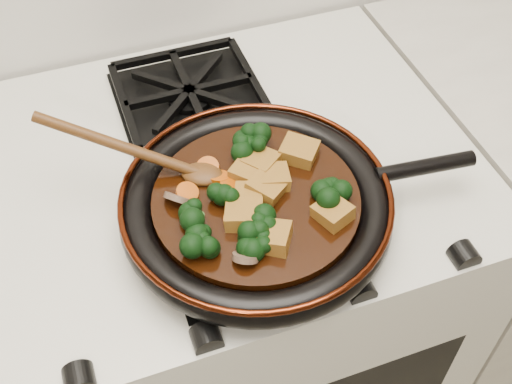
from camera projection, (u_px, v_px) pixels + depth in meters
name	position (u px, v px, depth m)	size (l,w,h in m)	color
stove	(227.00, 315.00, 1.29)	(0.76, 0.60, 0.90)	beige
burner_grate_front	(247.00, 224.00, 0.86)	(0.23, 0.23, 0.03)	black
burner_grate_back	(190.00, 95.00, 1.03)	(0.23, 0.23, 0.03)	black
skillet	(257.00, 205.00, 0.84)	(0.48, 0.36, 0.05)	black
braising_sauce	(256.00, 203.00, 0.84)	(0.27, 0.27, 0.02)	black
tofu_cube_0	(247.00, 173.00, 0.85)	(0.04, 0.04, 0.02)	#8E6020
tofu_cube_1	(299.00, 152.00, 0.87)	(0.04, 0.05, 0.02)	#8E6020
tofu_cube_2	(261.00, 163.00, 0.86)	(0.04, 0.04, 0.02)	#8E6020
tofu_cube_3	(271.00, 237.00, 0.78)	(0.04, 0.05, 0.02)	#8E6020
tofu_cube_4	(274.00, 178.00, 0.84)	(0.04, 0.04, 0.02)	#8E6020
tofu_cube_5	(333.00, 213.00, 0.80)	(0.04, 0.04, 0.02)	#8E6020
tofu_cube_6	(249.00, 196.00, 0.82)	(0.04, 0.04, 0.02)	#8E6020
tofu_cube_7	(266.00, 188.00, 0.83)	(0.04, 0.04, 0.02)	#8E6020
tofu_cube_8	(244.00, 215.00, 0.80)	(0.04, 0.05, 0.02)	#8E6020
broccoli_floret_0	(252.00, 143.00, 0.88)	(0.06, 0.06, 0.06)	black
broccoli_floret_1	(332.00, 194.00, 0.82)	(0.06, 0.06, 0.05)	black
broccoli_floret_2	(258.00, 228.00, 0.78)	(0.06, 0.06, 0.05)	black
broccoli_floret_3	(199.00, 216.00, 0.79)	(0.06, 0.06, 0.06)	black
broccoli_floret_4	(203.00, 243.00, 0.77)	(0.06, 0.06, 0.05)	black
broccoli_floret_5	(219.00, 193.00, 0.82)	(0.05, 0.05, 0.05)	black
broccoli_floret_6	(250.00, 149.00, 0.87)	(0.06, 0.06, 0.06)	black
broccoli_floret_7	(255.00, 243.00, 0.77)	(0.06, 0.06, 0.05)	black
carrot_coin_0	(231.00, 187.00, 0.84)	(0.03, 0.03, 0.01)	#AE4304
carrot_coin_1	(234.00, 220.00, 0.80)	(0.03, 0.03, 0.01)	#AE4304
carrot_coin_2	(208.00, 168.00, 0.86)	(0.03, 0.03, 0.01)	#AE4304
carrot_coin_3	(187.00, 193.00, 0.83)	(0.03, 0.03, 0.01)	#AE4304
carrot_coin_4	(219.00, 177.00, 0.85)	(0.03, 0.03, 0.01)	#AE4304
mushroom_slice_0	(246.00, 257.00, 0.76)	(0.03, 0.03, 0.01)	brown
mushroom_slice_1	(255.00, 140.00, 0.89)	(0.03, 0.03, 0.01)	brown
mushroom_slice_2	(178.00, 199.00, 0.82)	(0.04, 0.04, 0.01)	brown
wooden_spoon	(156.00, 158.00, 0.84)	(0.14, 0.09, 0.23)	#4B2A10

